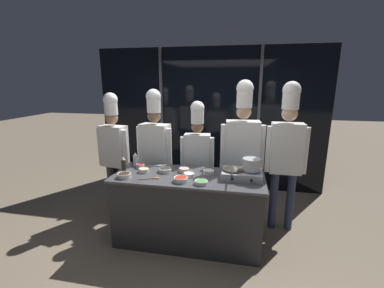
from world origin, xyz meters
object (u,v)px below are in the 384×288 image
object	(u,v)px
serving_spoon_slotted	(157,166)
serving_spoon_solid	(154,178)
stock_pot	(252,164)
prep_bowl_soy_glaze	(124,175)
chef_head	(114,145)
chef_sous	(155,145)
chef_pastry	(242,144)
prep_bowl_rice	(189,174)
prep_bowl_bell_pepper	(140,166)
prep_bowl_ginger	(144,170)
frying_pan	(233,168)
chef_apprentice	(287,145)
prep_bowl_onion	(209,172)
squeeze_bottle_soy	(124,164)
prep_bowl_mushrooms	(165,170)
prep_bowl_scallions	(201,182)
squeeze_bottle_clear	(135,159)
prep_bowl_shrimp	(184,170)
portable_stove	(242,174)
prep_bowl_chili_flakes	(181,179)

from	to	relation	value
serving_spoon_slotted	serving_spoon_solid	world-z (taller)	same
stock_pot	prep_bowl_soy_glaze	size ratio (longest dim) A/B	1.44
chef_head	chef_sous	size ratio (longest dim) A/B	0.97
serving_spoon_slotted	chef_pastry	distance (m)	1.25
serving_spoon_slotted	chef_sous	xyz separation A→B (m)	(-0.13, 0.34, 0.21)
prep_bowl_rice	prep_bowl_soy_glaze	xyz separation A→B (m)	(-0.78, -0.19, 0.01)
stock_pot	prep_bowl_bell_pepper	xyz separation A→B (m)	(-1.48, 0.11, -0.15)
prep_bowl_ginger	prep_bowl_rice	size ratio (longest dim) A/B	0.97
frying_pan	prep_bowl_rice	size ratio (longest dim) A/B	3.39
frying_pan	chef_apprentice	size ratio (longest dim) A/B	0.23
prep_bowl_rice	chef_pastry	world-z (taller)	chef_pastry
serving_spoon_solid	prep_bowl_onion	bearing A→B (deg)	24.48
prep_bowl_bell_pepper	serving_spoon_slotted	size ratio (longest dim) A/B	0.51
prep_bowl_bell_pepper	serving_spoon_solid	world-z (taller)	prep_bowl_bell_pepper
stock_pot	chef_apprentice	size ratio (longest dim) A/B	0.12
squeeze_bottle_soy	prep_bowl_mushrooms	size ratio (longest dim) A/B	1.16
prep_bowl_scallions	serving_spoon_slotted	distance (m)	0.88
stock_pot	squeeze_bottle_clear	bearing A→B (deg)	172.54
chef_head	prep_bowl_onion	bearing A→B (deg)	174.34
frying_pan	prep_bowl_shrimp	bearing A→B (deg)	172.64
prep_bowl_shrimp	chef_pastry	xyz separation A→B (m)	(0.74, 0.50, 0.26)
prep_bowl_bell_pepper	chef_pastry	xyz separation A→B (m)	(1.36, 0.47, 0.26)
prep_bowl_onion	prep_bowl_ginger	size ratio (longest dim) A/B	1.06
stock_pot	prep_bowl_scallions	bearing A→B (deg)	-153.18
chef_apprentice	chef_head	bearing A→B (deg)	-0.71
portable_stove	prep_bowl_chili_flakes	world-z (taller)	portable_stove
stock_pot	prep_bowl_ginger	xyz separation A→B (m)	(-1.37, -0.03, -0.16)
prep_bowl_scallions	squeeze_bottle_clear	bearing A→B (deg)	154.05
squeeze_bottle_clear	stock_pot	bearing A→B (deg)	-7.46
prep_bowl_onion	serving_spoon_slotted	size ratio (longest dim) A/B	0.61
prep_bowl_onion	chef_sous	bearing A→B (deg)	150.30
prep_bowl_shrimp	prep_bowl_onion	bearing A→B (deg)	-3.21
portable_stove	chef_head	xyz separation A→B (m)	(-1.96, 0.51, 0.15)
squeeze_bottle_clear	chef_sous	distance (m)	0.42
stock_pot	prep_bowl_shrimp	xyz separation A→B (m)	(-0.86, 0.08, -0.16)
chef_sous	chef_apprentice	xyz separation A→B (m)	(1.89, -0.06, 0.10)
prep_bowl_soy_glaze	serving_spoon_solid	world-z (taller)	prep_bowl_soy_glaze
squeeze_bottle_soy	prep_bowl_shrimp	size ratio (longest dim) A/B	1.45
frying_pan	prep_bowl_shrimp	xyz separation A→B (m)	(-0.64, 0.08, -0.10)
prep_bowl_rice	serving_spoon_solid	size ratio (longest dim) A/B	0.55
portable_stove	serving_spoon_slotted	xyz separation A→B (m)	(-1.17, 0.23, -0.04)
frying_pan	chef_sous	size ratio (longest dim) A/B	0.24
squeeze_bottle_soy	serving_spoon_solid	bearing A→B (deg)	-21.67
frying_pan	prep_bowl_mushrooms	distance (m)	0.88
prep_bowl_chili_flakes	prep_bowl_rice	bearing A→B (deg)	72.46
chef_sous	prep_bowl_chili_flakes	bearing A→B (deg)	135.23
frying_pan	prep_bowl_rice	world-z (taller)	frying_pan
prep_bowl_bell_pepper	chef_sous	distance (m)	0.49
prep_bowl_mushrooms	prep_bowl_scallions	bearing A→B (deg)	-30.41
prep_bowl_rice	prep_bowl_soy_glaze	world-z (taller)	prep_bowl_soy_glaze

